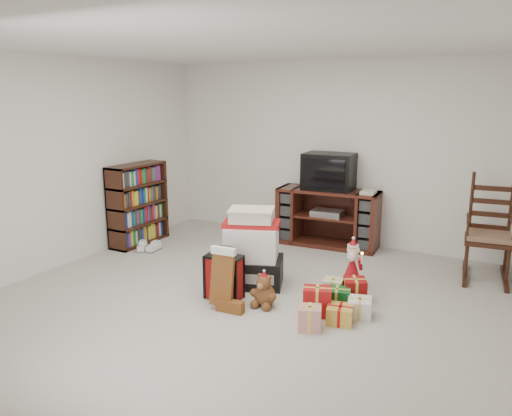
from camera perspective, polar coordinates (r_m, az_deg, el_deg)
The scene contains 13 objects.
room at distance 4.79m, azimuth -1.45°, elevation 3.19°, with size 5.01×5.01×2.51m.
tv_stand at distance 6.93m, azimuth 8.20°, elevation -1.08°, with size 1.41×0.59×0.78m.
bookshelf at distance 7.12m, azimuth -13.32°, elevation 0.29°, with size 0.31×0.92×1.12m.
rocking_chair at distance 6.26m, azimuth 25.03°, elevation -3.48°, with size 0.58×0.87×1.23m.
gift_pile at distance 5.46m, azimuth -0.50°, elevation -5.10°, with size 0.80×0.70×0.84m.
red_suitcase at distance 5.14m, azimuth -3.67°, elevation -7.87°, with size 0.37×0.22×0.54m.
stocking at distance 4.89m, azimuth -3.88°, elevation -8.00°, with size 0.29×0.13×0.63m, color #0B6916, non-canonical shape.
teddy_bear at distance 4.99m, azimuth 0.98°, elevation -9.60°, with size 0.22×0.20×0.33m.
santa_figurine at distance 5.53m, azimuth 10.92°, elevation -6.80°, with size 0.27×0.26×0.56m.
mrs_claus_figurine at distance 5.77m, azimuth -0.88°, elevation -5.72°, with size 0.27×0.25×0.55m.
sneaker_pair at distance 6.85m, azimuth -12.24°, elevation -4.45°, with size 0.34×0.27×0.09m.
gift_cluster at distance 4.94m, azimuth 9.34°, elevation -10.45°, with size 0.67×0.98×0.23m.
crt_television at distance 6.84m, azimuth 8.33°, elevation 4.17°, with size 0.70×0.53×0.49m.
Camera 1 is at (2.40, -4.07, 2.07)m, focal length 35.00 mm.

